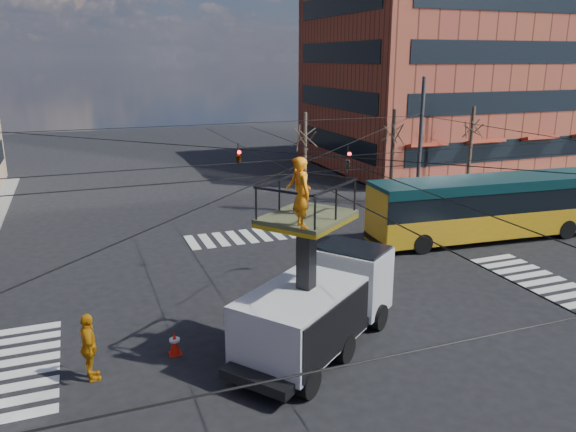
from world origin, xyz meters
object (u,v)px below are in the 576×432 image
Objects in this scene: worker_ground at (89,348)px; utility_truck at (319,287)px; flagger at (378,265)px; city_bus at (490,206)px; traffic_cone at (175,343)px.

utility_truck is at bearing -100.36° from worker_ground.
flagger is (11.30, 3.26, -0.13)m from worker_ground.
city_bus is 18.40m from traffic_cone.
city_bus reaches higher than worker_ground.
city_bus is 16.97× the size of traffic_cone.
city_bus is at bearing -7.28° from utility_truck.
utility_truck is 3.86× the size of flagger.
traffic_cone is 2.67m from worker_ground.
city_bus reaches higher than traffic_cone.
traffic_cone is 9.19m from flagger.
worker_ground is at bearing -94.45° from flagger.
worker_ground reaches higher than traffic_cone.
worker_ground is 11.76m from flagger.
utility_truck is at bearing -14.75° from traffic_cone.
city_bus is 9.23m from flagger.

